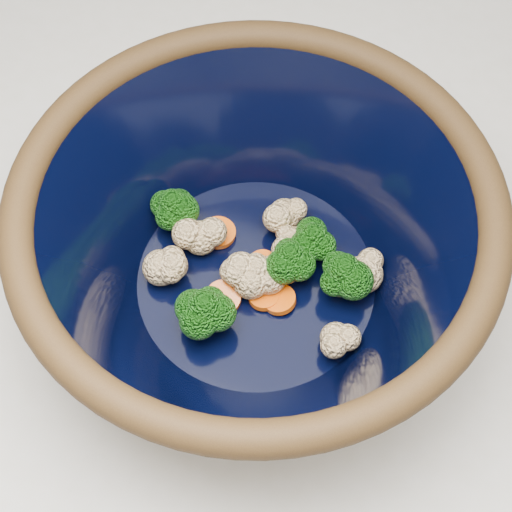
% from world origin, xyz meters
% --- Properties ---
extents(counter, '(1.20, 1.20, 0.90)m').
position_xyz_m(counter, '(0.00, 0.00, 0.45)').
color(counter, silver).
rests_on(counter, ground).
extents(mixing_bowl, '(0.39, 0.39, 0.17)m').
position_xyz_m(mixing_bowl, '(-0.06, 0.04, 0.99)').
color(mixing_bowl, black).
rests_on(mixing_bowl, counter).
extents(vegetable_pile, '(0.21, 0.16, 0.05)m').
position_xyz_m(vegetable_pile, '(-0.06, 0.05, 0.96)').
color(vegetable_pile, '#608442').
rests_on(vegetable_pile, mixing_bowl).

